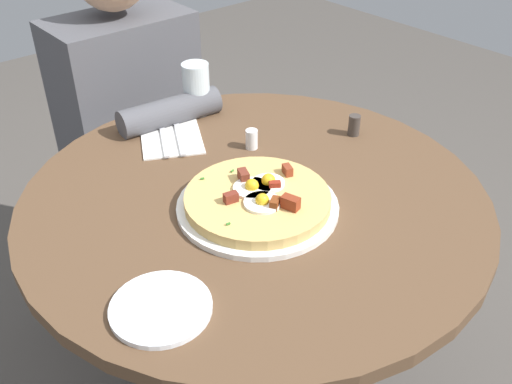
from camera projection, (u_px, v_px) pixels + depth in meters
The scene contains 11 objects.
dining_table at pixel (255, 257), 1.27m from camera, with size 0.96×0.96×0.74m.
person_seated at pixel (136, 155), 1.74m from camera, with size 0.38×0.47×1.14m.
pizza_plate at pixel (258, 206), 1.12m from camera, with size 0.32×0.32×0.01m, color white.
breakfast_pizza at pixel (258, 198), 1.11m from camera, with size 0.29×0.29×0.05m.
bread_plate at pixel (161, 308), 0.90m from camera, with size 0.16×0.16×0.01m, color white.
napkin at pixel (171, 139), 1.35m from camera, with size 0.17×0.14×0.00m, color white.
fork at pixel (179, 136), 1.36m from camera, with size 0.18×0.01×0.01m, color silver.
knife at pixel (164, 138), 1.35m from camera, with size 0.18×0.01×0.01m, color silver.
water_glass at pixel (196, 89), 1.44m from camera, with size 0.07×0.07×0.13m, color silver.
salt_shaker at pixel (252, 139), 1.31m from camera, with size 0.03×0.03×0.05m, color white.
pepper_shaker at pixel (354, 125), 1.36m from camera, with size 0.03×0.03×0.05m, color #3F3833.
Camera 1 is at (-0.63, -0.74, 1.40)m, focal length 40.19 mm.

